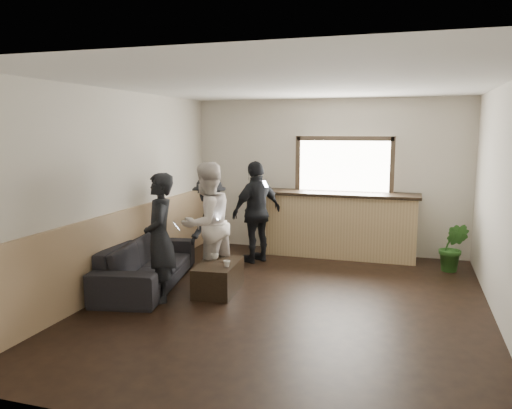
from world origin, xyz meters
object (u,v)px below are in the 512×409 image
(sofa, at_px, (147,263))
(person_b, at_px, (207,224))
(person_c, at_px, (210,223))
(coffee_table, at_px, (219,277))
(potted_plant, at_px, (453,247))
(cup_a, at_px, (214,256))
(person_d, at_px, (257,212))
(cup_b, at_px, (227,264))
(person_a, at_px, (160,237))
(bar_counter, at_px, (341,221))

(sofa, height_order, person_b, person_b)
(person_c, bearing_deg, person_b, 28.28)
(coffee_table, bearing_deg, potted_plant, 32.36)
(cup_a, relative_size, person_d, 0.07)
(person_c, bearing_deg, coffee_table, 36.18)
(cup_b, height_order, person_a, person_a)
(bar_counter, bearing_deg, coffee_table, -118.19)
(person_a, height_order, person_b, person_b)
(cup_a, bearing_deg, person_d, 84.02)
(cup_b, relative_size, person_d, 0.05)
(cup_b, relative_size, potted_plant, 0.12)
(potted_plant, distance_m, person_b, 3.92)
(person_b, bearing_deg, person_d, -168.68)
(person_d, bearing_deg, potted_plant, 128.36)
(coffee_table, height_order, person_a, person_a)
(bar_counter, xyz_separation_m, person_a, (-1.95, -3.06, 0.21))
(cup_a, relative_size, cup_b, 1.29)
(bar_counter, bearing_deg, sofa, -133.98)
(person_d, bearing_deg, sofa, -0.66)
(person_d, bearing_deg, bar_counter, 154.08)
(coffee_table, xyz_separation_m, person_b, (-0.29, 0.30, 0.69))
(cup_b, xyz_separation_m, person_d, (-0.15, 1.86, 0.41))
(coffee_table, height_order, cup_b, cup_b)
(person_a, xyz_separation_m, person_b, (0.31, 0.85, 0.05))
(cup_a, distance_m, person_b, 0.48)
(cup_b, height_order, person_c, person_c)
(bar_counter, relative_size, person_a, 1.59)
(cup_b, bearing_deg, person_b, 136.27)
(bar_counter, xyz_separation_m, person_d, (-1.32, -0.81, 0.22))
(cup_b, bearing_deg, sofa, 174.36)
(cup_a, bearing_deg, coffee_table, -52.98)
(cup_b, xyz_separation_m, person_b, (-0.48, 0.46, 0.44))
(cup_b, relative_size, person_a, 0.06)
(person_c, height_order, person_d, person_d)
(coffee_table, distance_m, potted_plant, 3.79)
(coffee_table, xyz_separation_m, potted_plant, (3.20, 2.03, 0.19))
(person_a, height_order, person_c, person_a)
(bar_counter, bearing_deg, person_b, -126.60)
(sofa, distance_m, cup_a, 1.00)
(potted_plant, xyz_separation_m, person_b, (-3.49, -1.72, 0.50))
(bar_counter, bearing_deg, cup_b, -113.58)
(bar_counter, xyz_separation_m, person_b, (-1.64, -2.21, 0.25))
(potted_plant, bearing_deg, cup_a, -150.87)
(cup_a, relative_size, person_c, 0.08)
(cup_a, height_order, cup_b, cup_a)
(bar_counter, distance_m, person_b, 2.76)
(cup_b, bearing_deg, coffee_table, 139.66)
(potted_plant, bearing_deg, cup_b, -144.11)
(person_a, bearing_deg, coffee_table, 103.70)
(coffee_table, bearing_deg, person_b, 134.34)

